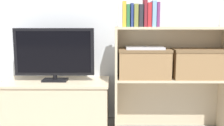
% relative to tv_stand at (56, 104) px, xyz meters
% --- Properties ---
extents(tv_stand, '(0.97, 0.44, 0.43)m').
position_rel_tv_stand_xyz_m(tv_stand, '(0.00, 0.00, 0.00)').
color(tv_stand, '#CCB793').
rests_on(tv_stand, ground_plane).
extents(tv, '(0.71, 0.14, 0.47)m').
position_rel_tv_stand_xyz_m(tv, '(0.00, -0.00, 0.47)').
color(tv, black).
rests_on(tv, tv_stand).
extents(bookshelf_lower_tier, '(0.96, 0.26, 0.48)m').
position_rel_tv_stand_xyz_m(bookshelf_lower_tier, '(1.02, -0.02, 0.08)').
color(bookshelf_lower_tier, '#CCB793').
rests_on(bookshelf_lower_tier, ground_plane).
extents(bookshelf_upper_tier, '(0.96, 0.26, 0.44)m').
position_rel_tv_stand_xyz_m(bookshelf_upper_tier, '(1.02, -0.02, 0.54)').
color(bookshelf_upper_tier, '#CCB793').
rests_on(bookshelf_upper_tier, bookshelf_lower_tier).
extents(book_ivory, '(0.03, 0.13, 0.19)m').
position_rel_tv_stand_xyz_m(book_ivory, '(0.58, -0.11, 0.79)').
color(book_ivory, silver).
rests_on(book_ivory, bookshelf_upper_tier).
extents(book_mustard, '(0.03, 0.13, 0.21)m').
position_rel_tv_stand_xyz_m(book_mustard, '(0.61, -0.11, 0.80)').
color(book_mustard, gold).
rests_on(book_mustard, bookshelf_upper_tier).
extents(book_forest, '(0.03, 0.14, 0.18)m').
position_rel_tv_stand_xyz_m(book_forest, '(0.65, -0.11, 0.79)').
color(book_forest, '#286638').
rests_on(book_forest, bookshelf_upper_tier).
extents(book_navy, '(0.02, 0.13, 0.19)m').
position_rel_tv_stand_xyz_m(book_navy, '(0.68, -0.11, 0.79)').
color(book_navy, navy).
rests_on(book_navy, bookshelf_upper_tier).
extents(book_olive, '(0.03, 0.15, 0.18)m').
position_rel_tv_stand_xyz_m(book_olive, '(0.71, -0.11, 0.79)').
color(book_olive, olive).
rests_on(book_olive, bookshelf_upper_tier).
extents(book_charcoal, '(0.03, 0.15, 0.18)m').
position_rel_tv_stand_xyz_m(book_charcoal, '(0.75, -0.11, 0.79)').
color(book_charcoal, '#232328').
rests_on(book_charcoal, bookshelf_upper_tier).
extents(book_maroon, '(0.02, 0.14, 0.23)m').
position_rel_tv_stand_xyz_m(book_maroon, '(0.79, -0.11, 0.82)').
color(book_maroon, maroon).
rests_on(book_maroon, bookshelf_upper_tier).
extents(book_crimson, '(0.03, 0.15, 0.19)m').
position_rel_tv_stand_xyz_m(book_crimson, '(0.82, -0.11, 0.80)').
color(book_crimson, '#B22328').
rests_on(book_crimson, bookshelf_upper_tier).
extents(book_skyblue, '(0.03, 0.16, 0.21)m').
position_rel_tv_stand_xyz_m(book_skyblue, '(0.86, -0.11, 0.80)').
color(book_skyblue, '#709ECC').
rests_on(book_skyblue, bookshelf_upper_tier).
extents(book_plum, '(0.02, 0.15, 0.20)m').
position_rel_tv_stand_xyz_m(book_plum, '(0.89, -0.11, 0.80)').
color(book_plum, '#6B2D66').
rests_on(book_plum, bookshelf_upper_tier).
extents(baby_monitor, '(0.05, 0.04, 0.14)m').
position_rel_tv_stand_xyz_m(baby_monitor, '(1.44, -0.08, 0.76)').
color(baby_monitor, white).
rests_on(baby_monitor, bookshelf_upper_tier).
extents(storage_basket_left, '(0.44, 0.23, 0.25)m').
position_rel_tv_stand_xyz_m(storage_basket_left, '(0.79, -0.09, 0.40)').
color(storage_basket_left, '#937047').
rests_on(storage_basket_left, bookshelf_lower_tier).
extents(storage_basket_right, '(0.44, 0.23, 0.25)m').
position_rel_tv_stand_xyz_m(storage_basket_right, '(1.25, -0.09, 0.40)').
color(storage_basket_right, '#937047').
rests_on(storage_basket_right, bookshelf_lower_tier).
extents(laptop, '(0.32, 0.21, 0.02)m').
position_rel_tv_stand_xyz_m(laptop, '(0.79, -0.09, 0.52)').
color(laptop, '#BCBCC1').
rests_on(laptop, storage_basket_left).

